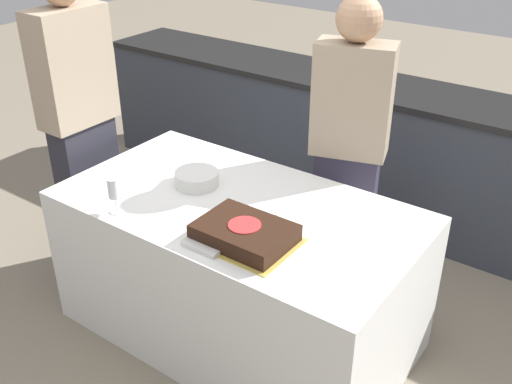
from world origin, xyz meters
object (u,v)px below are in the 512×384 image
Objects in this scene: person_cutting_cake at (349,147)px; person_seated_left at (81,127)px; wine_glass at (114,189)px; cake at (245,233)px; plate_stack at (197,179)px.

person_seated_left reaches higher than person_cutting_cake.
wine_glass is 0.77m from person_seated_left.
wine_glass is 0.11× the size of person_cutting_cake.
person_cutting_cake is (0.00, 0.92, 0.05)m from cake.
wine_glass is at bearing -166.43° from cake.
wine_glass is (-0.13, -0.41, 0.08)m from plate_stack.
plate_stack is at bearing 151.64° from cake.
person_seated_left is (-0.80, -0.04, 0.09)m from plate_stack.
person_cutting_cake is at bearing -61.88° from person_seated_left.
cake is 0.64m from wine_glass.
person_cutting_cake is at bearing 53.06° from plate_stack.
wine_glass reaches higher than cake.
person_seated_left reaches higher than wine_glass.
person_cutting_cake is 1.46m from person_seated_left.
person_seated_left is (-1.29, -0.69, 0.03)m from person_cutting_cake.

